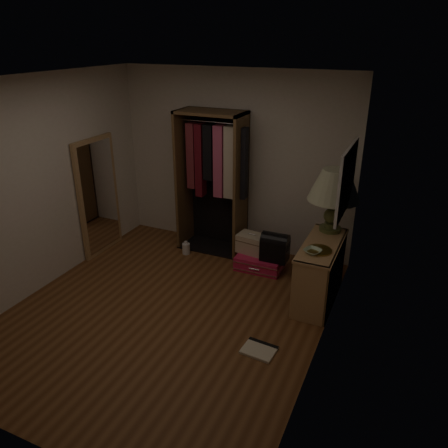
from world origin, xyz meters
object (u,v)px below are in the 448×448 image
at_px(open_wardrobe, 215,171).
at_px(white_jug, 186,248).
at_px(floor_mirror, 99,197).
at_px(table_lamp, 335,186).
at_px(train_case, 252,243).
at_px(console_bookshelf, 320,269).
at_px(black_bag, 275,246).
at_px(pink_suitcase, 260,262).

relative_size(open_wardrobe, white_jug, 10.21).
distance_m(floor_mirror, table_lamp, 3.30).
xyz_separation_m(floor_mirror, train_case, (2.18, 0.49, -0.52)).
height_order(open_wardrobe, white_jug, open_wardrobe).
xyz_separation_m(console_bookshelf, open_wardrobe, (-1.75, 0.73, 0.82)).
distance_m(black_bag, table_lamp, 1.16).
relative_size(console_bookshelf, white_jug, 5.58).
bearing_deg(console_bookshelf, open_wardrobe, 157.47).
relative_size(console_bookshelf, floor_mirror, 0.66).
distance_m(pink_suitcase, white_jug, 1.14).
distance_m(open_wardrobe, pink_suitcase, 1.44).
bearing_deg(train_case, pink_suitcase, -13.83).
height_order(pink_suitcase, black_bag, black_bag).
relative_size(train_case, white_jug, 2.09).
relative_size(floor_mirror, white_jug, 8.47).
distance_m(console_bookshelf, train_case, 1.15).
bearing_deg(table_lamp, black_bag, -178.26).
bearing_deg(black_bag, train_case, 165.60).
height_order(pink_suitcase, table_lamp, table_lamp).
bearing_deg(pink_suitcase, black_bag, -9.59).
bearing_deg(console_bookshelf, table_lamp, 89.32).
height_order(console_bookshelf, pink_suitcase, console_bookshelf).
bearing_deg(console_bookshelf, train_case, 157.17).
bearing_deg(open_wardrobe, white_jug, -128.04).
relative_size(console_bookshelf, table_lamp, 1.42).
relative_size(floor_mirror, pink_suitcase, 2.63).
bearing_deg(console_bookshelf, floor_mirror, -179.26).
distance_m(console_bookshelf, black_bag, 0.77).
xyz_separation_m(floor_mirror, pink_suitcase, (2.33, 0.43, -0.75)).
bearing_deg(floor_mirror, open_wardrobe, 27.30).
bearing_deg(white_jug, floor_mirror, -161.96).
bearing_deg(open_wardrobe, table_lamp, -11.37).
bearing_deg(floor_mirror, white_jug, 18.04).
relative_size(console_bookshelf, open_wardrobe, 0.55).
xyz_separation_m(console_bookshelf, train_case, (-1.05, 0.44, -0.06)).
relative_size(pink_suitcase, train_case, 1.54).
height_order(train_case, white_jug, train_case).
bearing_deg(table_lamp, open_wardrobe, 168.63).
height_order(black_bag, white_jug, black_bag).
bearing_deg(white_jug, table_lamp, 0.77).
xyz_separation_m(pink_suitcase, black_bag, (0.22, -0.03, 0.30)).
bearing_deg(pink_suitcase, console_bookshelf, -24.09).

